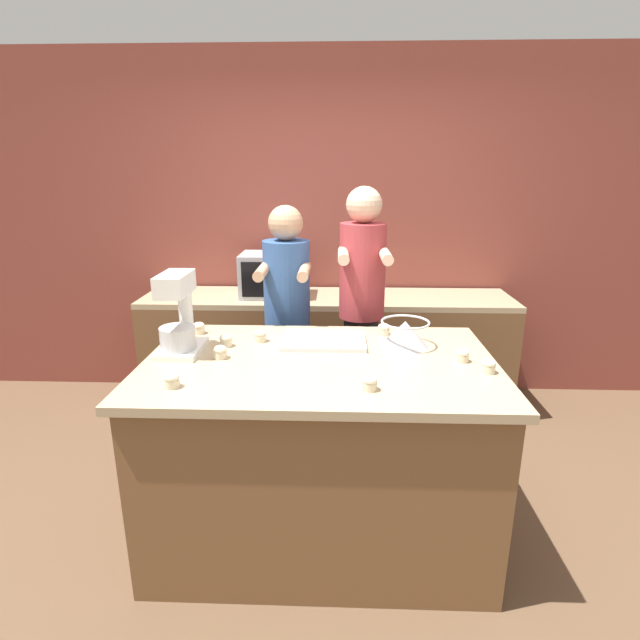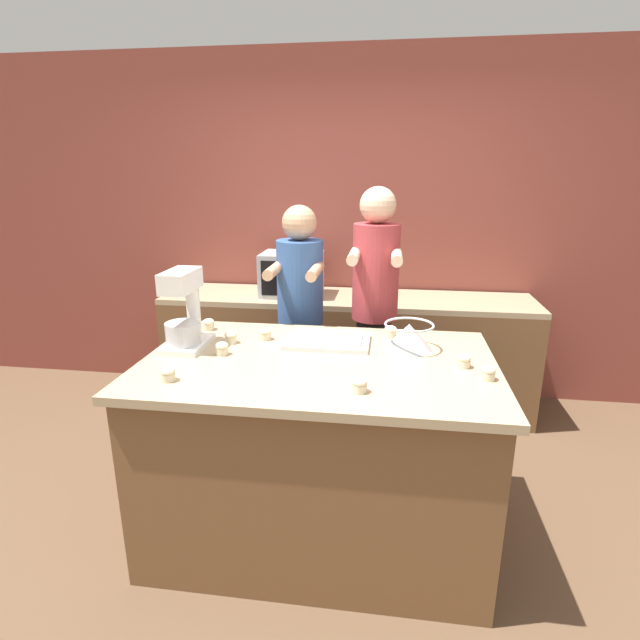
{
  "view_description": "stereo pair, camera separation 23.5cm",
  "coord_description": "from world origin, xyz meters",
  "px_view_note": "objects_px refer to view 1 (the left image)",
  "views": [
    {
      "loc": [
        0.08,
        -2.2,
        1.81
      ],
      "look_at": [
        0.0,
        0.05,
        1.13
      ],
      "focal_mm": 28.0,
      "sensor_mm": 36.0,
      "label": 1
    },
    {
      "loc": [
        0.32,
        -2.18,
        1.81
      ],
      "look_at": [
        0.0,
        0.05,
        1.13
      ],
      "focal_mm": 28.0,
      "sensor_mm": 36.0,
      "label": 2
    }
  ],
  "objects_px": {
    "cupcake_2": "(488,366)",
    "cupcake_6": "(260,335)",
    "person_left": "(287,325)",
    "cupcake_8": "(462,355)",
    "cupcake_4": "(384,329)",
    "baking_tray": "(324,340)",
    "cupcake_1": "(220,352)",
    "cupcake_0": "(199,328)",
    "cupcake_3": "(172,380)",
    "microwave_oven": "(271,275)",
    "person_right": "(361,315)",
    "mixing_bowl": "(405,333)",
    "cupcake_5": "(226,340)",
    "cupcake_7": "(370,383)",
    "stand_mixer": "(179,318)"
  },
  "relations": [
    {
      "from": "microwave_oven",
      "to": "baking_tray",
      "type": "bearing_deg",
      "value": -70.95
    },
    {
      "from": "baking_tray",
      "to": "cupcake_6",
      "type": "xyz_separation_m",
      "value": [
        -0.33,
        0.02,
        0.01
      ]
    },
    {
      "from": "baking_tray",
      "to": "cupcake_3",
      "type": "bearing_deg",
      "value": -137.02
    },
    {
      "from": "cupcake_0",
      "to": "cupcake_8",
      "type": "distance_m",
      "value": 1.39
    },
    {
      "from": "person_left",
      "to": "cupcake_8",
      "type": "xyz_separation_m",
      "value": [
        0.9,
        -0.82,
        0.12
      ]
    },
    {
      "from": "cupcake_3",
      "to": "cupcake_5",
      "type": "bearing_deg",
      "value": 77.3
    },
    {
      "from": "cupcake_6",
      "to": "cupcake_2",
      "type": "bearing_deg",
      "value": -19.54
    },
    {
      "from": "cupcake_2",
      "to": "cupcake_7",
      "type": "xyz_separation_m",
      "value": [
        -0.53,
        -0.2,
        0.0
      ]
    },
    {
      "from": "cupcake_1",
      "to": "baking_tray",
      "type": "bearing_deg",
      "value": 25.56
    },
    {
      "from": "cupcake_3",
      "to": "cupcake_8",
      "type": "bearing_deg",
      "value": 14.94
    },
    {
      "from": "person_left",
      "to": "cupcake_7",
      "type": "bearing_deg",
      "value": -68.61
    },
    {
      "from": "cupcake_2",
      "to": "cupcake_6",
      "type": "distance_m",
      "value": 1.14
    },
    {
      "from": "person_left",
      "to": "cupcake_0",
      "type": "distance_m",
      "value": 0.64
    },
    {
      "from": "cupcake_5",
      "to": "cupcake_7",
      "type": "xyz_separation_m",
      "value": [
        0.7,
        -0.5,
        0.0
      ]
    },
    {
      "from": "person_left",
      "to": "cupcake_7",
      "type": "xyz_separation_m",
      "value": [
        0.45,
        -1.15,
        0.12
      ]
    },
    {
      "from": "cupcake_6",
      "to": "stand_mixer",
      "type": "bearing_deg",
      "value": -155.0
    },
    {
      "from": "cupcake_0",
      "to": "cupcake_8",
      "type": "bearing_deg",
      "value": -15.3
    },
    {
      "from": "person_left",
      "to": "baking_tray",
      "type": "bearing_deg",
      "value": -67.17
    },
    {
      "from": "baking_tray",
      "to": "cupcake_2",
      "type": "relative_size",
      "value": 6.73
    },
    {
      "from": "cupcake_5",
      "to": "cupcake_8",
      "type": "height_order",
      "value": "same"
    },
    {
      "from": "person_right",
      "to": "cupcake_5",
      "type": "height_order",
      "value": "person_right"
    },
    {
      "from": "cupcake_2",
      "to": "cupcake_4",
      "type": "relative_size",
      "value": 1.0
    },
    {
      "from": "person_left",
      "to": "microwave_oven",
      "type": "height_order",
      "value": "person_left"
    },
    {
      "from": "cupcake_8",
      "to": "baking_tray",
      "type": "bearing_deg",
      "value": 160.65
    },
    {
      "from": "cupcake_1",
      "to": "cupcake_5",
      "type": "xyz_separation_m",
      "value": [
        -0.01,
        0.17,
        0.0
      ]
    },
    {
      "from": "person_left",
      "to": "cupcake_3",
      "type": "distance_m",
      "value": 1.22
    },
    {
      "from": "cupcake_8",
      "to": "mixing_bowl",
      "type": "bearing_deg",
      "value": 140.04
    },
    {
      "from": "person_left",
      "to": "baking_tray",
      "type": "xyz_separation_m",
      "value": [
        0.25,
        -0.59,
        0.1
      ]
    },
    {
      "from": "baking_tray",
      "to": "microwave_oven",
      "type": "bearing_deg",
      "value": 109.05
    },
    {
      "from": "person_left",
      "to": "baking_tray",
      "type": "height_order",
      "value": "person_left"
    },
    {
      "from": "mixing_bowl",
      "to": "cupcake_5",
      "type": "relative_size",
      "value": 3.83
    },
    {
      "from": "person_right",
      "to": "cupcake_3",
      "type": "bearing_deg",
      "value": -125.64
    },
    {
      "from": "cupcake_3",
      "to": "cupcake_5",
      "type": "height_order",
      "value": "same"
    },
    {
      "from": "cupcake_8",
      "to": "cupcake_6",
      "type": "bearing_deg",
      "value": 165.91
    },
    {
      "from": "person_right",
      "to": "cupcake_3",
      "type": "relative_size",
      "value": 26.75
    },
    {
      "from": "cupcake_2",
      "to": "cupcake_6",
      "type": "height_order",
      "value": "same"
    },
    {
      "from": "mixing_bowl",
      "to": "person_right",
      "type": "bearing_deg",
      "value": 107.21
    },
    {
      "from": "mixing_bowl",
      "to": "cupcake_2",
      "type": "bearing_deg",
      "value": -45.8
    },
    {
      "from": "cupcake_0",
      "to": "cupcake_6",
      "type": "xyz_separation_m",
      "value": [
        0.36,
        -0.12,
        0.0
      ]
    },
    {
      "from": "cupcake_2",
      "to": "cupcake_4",
      "type": "distance_m",
      "value": 0.66
    },
    {
      "from": "baking_tray",
      "to": "cupcake_1",
      "type": "distance_m",
      "value": 0.54
    },
    {
      "from": "cupcake_5",
      "to": "cupcake_7",
      "type": "height_order",
      "value": "same"
    },
    {
      "from": "cupcake_0",
      "to": "cupcake_8",
      "type": "xyz_separation_m",
      "value": [
        1.34,
        -0.37,
        0.0
      ]
    },
    {
      "from": "baking_tray",
      "to": "cupcake_0",
      "type": "bearing_deg",
      "value": 168.71
    },
    {
      "from": "person_left",
      "to": "cupcake_1",
      "type": "distance_m",
      "value": 0.86
    },
    {
      "from": "cupcake_6",
      "to": "cupcake_0",
      "type": "bearing_deg",
      "value": 161.41
    },
    {
      "from": "person_right",
      "to": "cupcake_1",
      "type": "bearing_deg",
      "value": -130.65
    },
    {
      "from": "cupcake_5",
      "to": "cupcake_6",
      "type": "bearing_deg",
      "value": 26.25
    },
    {
      "from": "cupcake_2",
      "to": "cupcake_7",
      "type": "relative_size",
      "value": 1.0
    },
    {
      "from": "mixing_bowl",
      "to": "baking_tray",
      "type": "relative_size",
      "value": 0.57
    }
  ]
}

